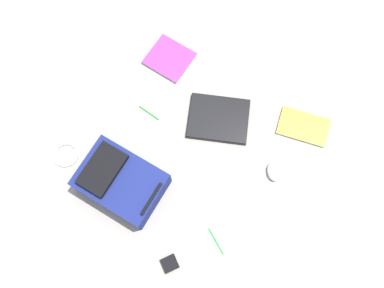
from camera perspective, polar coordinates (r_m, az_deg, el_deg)
The scene contains 10 objects.
ground_plane at distance 2.12m, azimuth -1.12°, elevation -0.33°, with size 4.06×4.06×0.00m, color gray.
backpack at distance 2.02m, azimuth -10.23°, elevation -5.33°, with size 0.39×0.47×0.19m.
laptop at distance 2.16m, azimuth 3.82°, elevation 3.66°, with size 0.40×0.41×0.03m.
book_manual at distance 2.23m, azimuth 15.70°, elevation 2.41°, with size 0.27×0.31×0.02m.
book_blue at distance 2.31m, azimuth -3.25°, elevation 12.15°, with size 0.27×0.28×0.02m.
computer_mouse at distance 2.11m, azimuth 11.62°, elevation -3.94°, with size 0.06×0.10×0.04m, color silver.
cable_coil at distance 2.21m, azimuth -17.68°, elevation -1.44°, with size 0.14×0.14×0.01m, color silver.
pen_black at distance 2.19m, azimuth -6.22°, elevation 4.48°, with size 0.01×0.01×0.13m, color #198C33.
pen_blue at distance 2.04m, azimuth 3.45°, elevation -13.77°, with size 0.01×0.01×0.14m, color #198C33.
earbud_pouch at distance 2.03m, azimuth -3.19°, elevation -16.76°, with size 0.07×0.07×0.03m, color black.
Camera 1 is at (0.38, 0.45, 2.04)m, focal length 37.16 mm.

